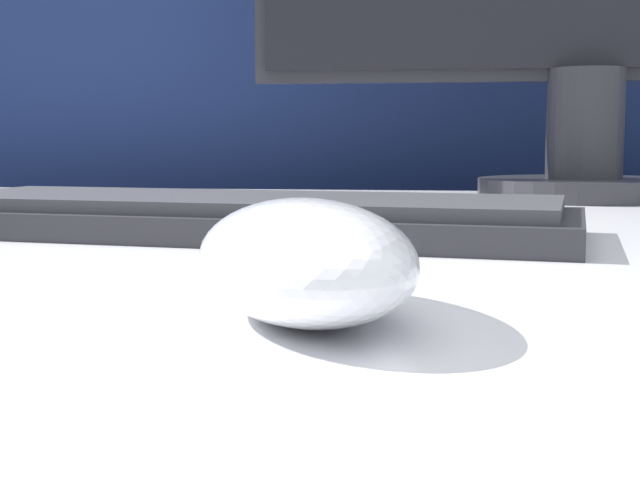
% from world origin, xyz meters
% --- Properties ---
extents(partition_panel, '(5.00, 0.03, 1.25)m').
position_xyz_m(partition_panel, '(0.00, 0.62, 0.63)').
color(partition_panel, navy).
rests_on(partition_panel, ground_plane).
extents(computer_mouse_near, '(0.10, 0.14, 0.04)m').
position_xyz_m(computer_mouse_near, '(-0.07, -0.26, 0.79)').
color(computer_mouse_near, white).
rests_on(computer_mouse_near, desk).
extents(keyboard, '(0.43, 0.21, 0.02)m').
position_xyz_m(keyboard, '(-0.15, -0.01, 0.78)').
color(keyboard, '#28282D').
rests_on(keyboard, desk).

